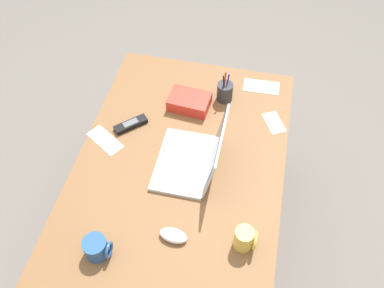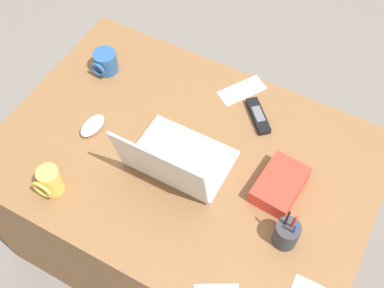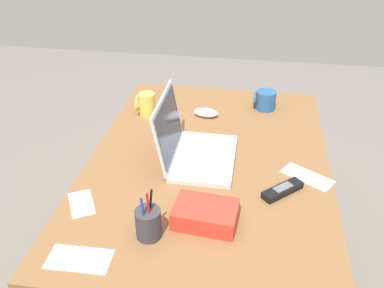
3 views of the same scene
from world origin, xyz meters
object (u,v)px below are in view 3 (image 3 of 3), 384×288
computer_mouse (206,113)px  cordless_phone (283,190)px  snack_bag (205,214)px  laptop (192,147)px  pen_holder (148,223)px  coffee_mug_white (146,104)px  coffee_mug_tall (265,100)px

computer_mouse → cordless_phone: size_ratio=0.75×
cordless_phone → snack_bag: size_ratio=0.75×
computer_mouse → laptop: bearing=-175.4°
cordless_phone → pen_holder: (-0.26, 0.39, 0.04)m
coffee_mug_white → cordless_phone: (-0.47, -0.59, -0.04)m
coffee_mug_tall → snack_bag: (-0.80, 0.17, -0.01)m
laptop → pen_holder: bearing=171.5°
snack_bag → coffee_mug_white: bearing=28.5°
coffee_mug_tall → cordless_phone: bearing=-173.8°
coffee_mug_white → pen_holder: 0.76m
cordless_phone → computer_mouse: bearing=33.2°
coffee_mug_white → pen_holder: size_ratio=0.63×
coffee_mug_white → cordless_phone: coffee_mug_white is taller
computer_mouse → coffee_mug_white: 0.27m
coffee_mug_tall → snack_bag: bearing=167.9°
pen_holder → snack_bag: bearing=-61.9°
cordless_phone → snack_bag: (-0.18, 0.24, 0.02)m
laptop → cordless_phone: laptop is taller
cordless_phone → snack_bag: snack_bag is taller
coffee_mug_white → snack_bag: (-0.65, -0.35, -0.02)m
coffee_mug_tall → snack_bag: coffee_mug_tall is taller
computer_mouse → coffee_mug_white: coffee_mug_white is taller
laptop → coffee_mug_white: size_ratio=3.17×
cordless_phone → coffee_mug_tall: bearing=6.2°
computer_mouse → snack_bag: 0.69m
coffee_mug_white → cordless_phone: size_ratio=0.72×
computer_mouse → coffee_mug_tall: size_ratio=1.08×
coffee_mug_white → pen_holder: bearing=-165.0°
laptop → snack_bag: 0.35m
coffee_mug_tall → cordless_phone: 0.62m
computer_mouse → snack_bag: bearing=-167.0°
laptop → computer_mouse: (0.34, -0.01, -0.03)m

